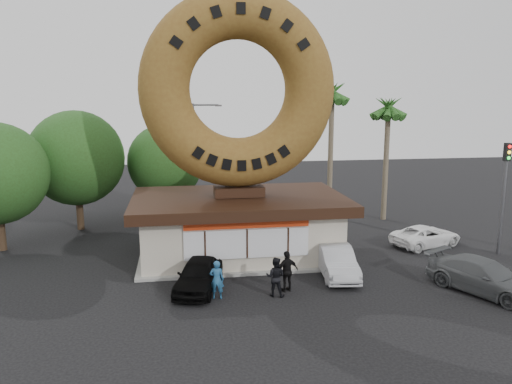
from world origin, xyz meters
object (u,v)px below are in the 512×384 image
at_px(giant_donut, 238,90).
at_px(street_lamp, 196,153).
at_px(car_black, 199,275).
at_px(car_silver, 336,261).
at_px(person_left, 217,280).
at_px(person_center, 275,277).
at_px(car_white, 426,236).
at_px(donut_shop, 239,224).
at_px(traffic_signal, 504,184).
at_px(car_grey, 484,277).
at_px(person_right, 287,271).

xyz_separation_m(giant_donut, street_lamp, (-1.86, 10.00, -4.33)).
bearing_deg(car_black, street_lamp, 103.79).
relative_size(car_black, car_silver, 0.96).
bearing_deg(street_lamp, giant_donut, -79.49).
height_order(person_left, person_center, person_center).
bearing_deg(car_black, car_white, 35.33).
distance_m(donut_shop, person_left, 6.01).
xyz_separation_m(traffic_signal, car_black, (-16.38, -2.59, -3.17)).
height_order(traffic_signal, car_white, traffic_signal).
xyz_separation_m(traffic_signal, car_silver, (-9.78, -1.80, -3.16)).
bearing_deg(car_grey, person_left, 146.71).
height_order(traffic_signal, car_silver, traffic_signal).
bearing_deg(street_lamp, car_silver, -66.25).
height_order(person_left, car_white, person_left).
height_order(car_grey, car_white, car_grey).
relative_size(street_lamp, car_grey, 1.59).
bearing_deg(person_left, car_white, -145.62).
bearing_deg(giant_donut, car_grey, -34.70).
relative_size(street_lamp, person_left, 4.77).
relative_size(traffic_signal, person_left, 3.62).
xyz_separation_m(traffic_signal, person_left, (-15.66, -3.70, -3.03)).
height_order(street_lamp, car_silver, street_lamp).
height_order(donut_shop, car_black, donut_shop).
relative_size(traffic_signal, car_grey, 1.21).
relative_size(giant_donut, person_left, 5.98).
xyz_separation_m(donut_shop, person_left, (-1.66, -5.70, -0.93)).
xyz_separation_m(person_right, car_silver, (2.77, 1.57, -0.21)).
distance_m(person_left, car_white, 13.78).
bearing_deg(car_grey, car_white, 54.93).
xyz_separation_m(person_left, person_center, (2.51, -0.12, 0.02)).
relative_size(person_center, car_grey, 0.34).
relative_size(person_right, car_white, 0.43).
bearing_deg(car_white, car_black, 91.11).
xyz_separation_m(giant_donut, car_silver, (4.22, -3.81, -8.11)).
height_order(person_right, car_black, person_right).
relative_size(giant_donut, car_white, 2.36).
distance_m(street_lamp, car_white, 16.58).
xyz_separation_m(giant_donut, person_left, (-1.66, -5.71, -7.98)).
height_order(street_lamp, car_white, street_lamp).
xyz_separation_m(car_silver, car_white, (6.62, 3.89, -0.11)).
bearing_deg(person_left, giant_donut, -96.69).
bearing_deg(car_silver, car_black, -167.33).
height_order(traffic_signal, person_left, traffic_signal).
bearing_deg(person_right, person_left, -11.55).
bearing_deg(donut_shop, car_white, 0.48).
distance_m(street_lamp, person_center, 16.46).
distance_m(donut_shop, giant_donut, 7.05).
xyz_separation_m(street_lamp, traffic_signal, (15.86, -12.01, -0.61)).
height_order(street_lamp, person_left, street_lamp).
relative_size(traffic_signal, person_center, 3.52).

